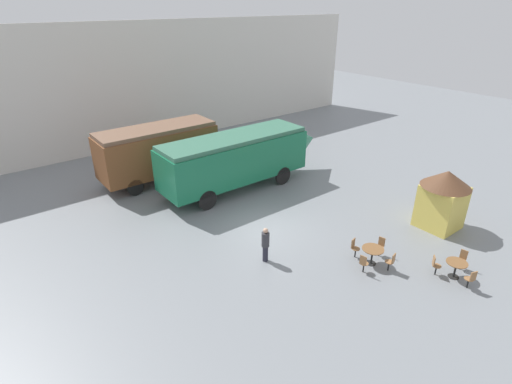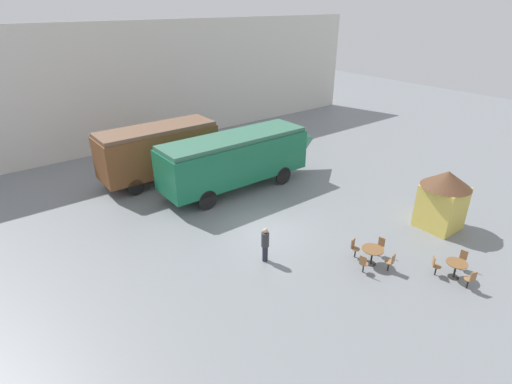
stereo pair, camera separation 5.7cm
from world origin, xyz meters
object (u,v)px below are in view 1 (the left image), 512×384
Objects in this scene: cafe_table_mid at (456,266)px; cafe_chair_0 at (381,245)px; passenger_coach_wooden at (158,149)px; cafe_table_near at (373,252)px; visitor_person at (265,243)px; ticket_kiosk at (443,196)px; streamlined_locomotive at (245,155)px.

cafe_table_mid is 3.05m from cafe_chair_0.
passenger_coach_wooden is 7.74× the size of cafe_table_near.
visitor_person is 9.19m from ticket_kiosk.
cafe_table_near is 1.06× the size of cafe_chair_0.
cafe_table_near is 0.31× the size of ticket_kiosk.
cafe_chair_0 is at bearing -33.06° from visitor_person.
streamlined_locomotive is at bearing 59.91° from visitor_person.
passenger_coach_wooden reaches higher than visitor_person.
passenger_coach_wooden is 16.16m from ticket_kiosk.
passenger_coach_wooden reaches higher than ticket_kiosk.
streamlined_locomotive is 10.90m from ticket_kiosk.
cafe_table_mid is 0.96× the size of cafe_chair_0.
visitor_person is (-4.28, 2.79, 0.37)m from cafe_chair_0.
passenger_coach_wooden is 5.42m from streamlined_locomotive.
cafe_chair_0 reaches higher than cafe_table_mid.
streamlined_locomotive is 12.61× the size of cafe_chair_0.
cafe_table_mid is (5.10, -16.45, -1.44)m from passenger_coach_wooden.
cafe_table_near is 0.84m from cafe_chair_0.
cafe_chair_0 is (0.32, -9.61, -1.47)m from streamlined_locomotive.
passenger_coach_wooden is at bearing 132.63° from streamlined_locomotive.
passenger_coach_wooden is 14.26m from cafe_chair_0.
cafe_chair_0 is at bearing -88.08° from streamlined_locomotive.
passenger_coach_wooden reaches higher than streamlined_locomotive.
streamlined_locomotive is 12.62m from cafe_table_mid.
cafe_chair_0 is at bearing 177.06° from ticket_kiosk.
ticket_kiosk is (5.18, -0.04, 1.06)m from cafe_table_near.
streamlined_locomotive is 6.74× the size of visitor_person.
passenger_coach_wooden is at bearing 121.17° from ticket_kiosk.
cafe_table_mid is at bearing -83.45° from streamlined_locomotive.
cafe_table_near is at bearing -92.87° from streamlined_locomotive.
cafe_table_near is at bearing -77.00° from passenger_coach_wooden.
streamlined_locomotive is 3.66× the size of ticket_kiosk.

